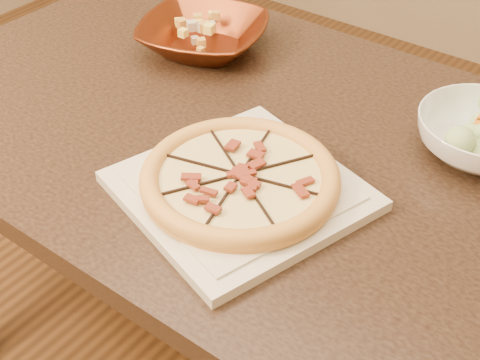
% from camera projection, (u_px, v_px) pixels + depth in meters
% --- Properties ---
extents(dining_table, '(1.27, 0.82, 0.75)m').
position_uv_depth(dining_table, '(236.00, 172.00, 1.24)').
color(dining_table, '#37271A').
rests_on(dining_table, floor).
extents(plate, '(0.40, 0.40, 0.02)m').
position_uv_depth(plate, '(240.00, 190.00, 1.00)').
color(plate, beige).
rests_on(plate, dining_table).
extents(pizza, '(0.30, 0.30, 0.03)m').
position_uv_depth(pizza, '(240.00, 178.00, 0.99)').
color(pizza, '#E3AB53').
rests_on(pizza, plate).
extents(bronze_bowl, '(0.32, 0.32, 0.06)m').
position_uv_depth(bronze_bowl, '(204.00, 36.00, 1.35)').
color(bronze_bowl, maroon).
rests_on(bronze_bowl, dining_table).
extents(mixed_dish, '(0.09, 0.12, 0.03)m').
position_uv_depth(mixed_dish, '(202.00, 15.00, 1.32)').
color(mixed_dish, tan).
rests_on(mixed_dish, bronze_bowl).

